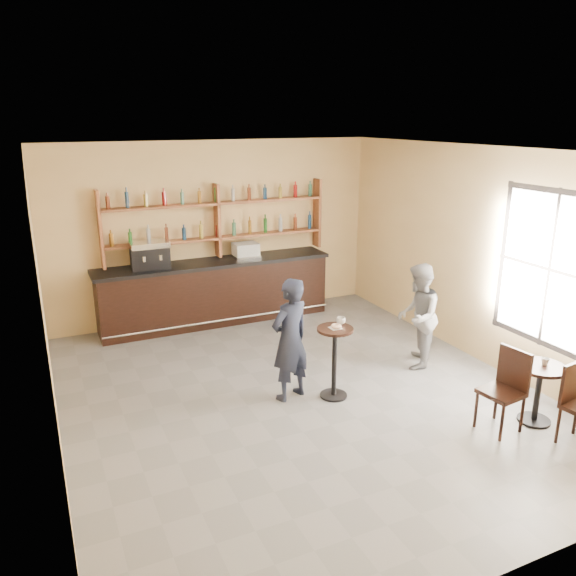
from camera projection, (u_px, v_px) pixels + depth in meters
name	position (u px, v px, depth m)	size (l,w,h in m)	color
floor	(299.00, 394.00, 7.57)	(7.00, 7.00, 0.00)	slate
ceiling	(301.00, 151.00, 6.63)	(7.00, 7.00, 0.00)	white
wall_back	(216.00, 231.00, 10.14)	(7.00, 7.00, 0.00)	#E7C183
wall_front	(511.00, 404.00, 4.06)	(7.00, 7.00, 0.00)	#E7C183
wall_left	(44.00, 314.00, 5.90)	(7.00, 7.00, 0.00)	#E7C183
wall_right	(482.00, 257.00, 8.30)	(7.00, 7.00, 0.00)	#E7C183
window_pane	(550.00, 269.00, 7.23)	(2.00, 2.00, 0.00)	white
window_frame	(549.00, 270.00, 7.22)	(0.04, 1.70, 2.10)	black
shelf_unit	(217.00, 221.00, 9.96)	(4.00, 0.26, 1.40)	brown
liquor_bottles	(217.00, 211.00, 9.91)	(3.68, 0.10, 1.00)	#8C5919
bar_counter	(216.00, 292.00, 10.08)	(4.20, 0.82, 1.14)	black
espresso_machine	(150.00, 255.00, 9.40)	(0.63, 0.41, 0.45)	black
pastry_case	(246.00, 250.00, 10.11)	(0.45, 0.36, 0.27)	silver
pedestal_table	(334.00, 363.00, 7.37)	(0.47, 0.47, 0.98)	black
napkin	(335.00, 328.00, 7.23)	(0.15, 0.15, 0.00)	white
donut	(336.00, 326.00, 7.22)	(0.14, 0.14, 0.05)	#D7884E
cup_pedestal	(341.00, 321.00, 7.36)	(0.12, 0.12, 0.09)	white
man_main	(290.00, 340.00, 7.25)	(0.60, 0.40, 1.65)	black
cafe_table	(538.00, 394.00, 6.79)	(0.59, 0.59, 0.74)	black
cup_cafe	(545.00, 362.00, 6.69)	(0.10, 0.10, 0.09)	white
chair_west	(501.00, 392.00, 6.58)	(0.43, 0.43, 1.00)	black
patron_second	(418.00, 316.00, 8.22)	(0.76, 0.59, 1.57)	gray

